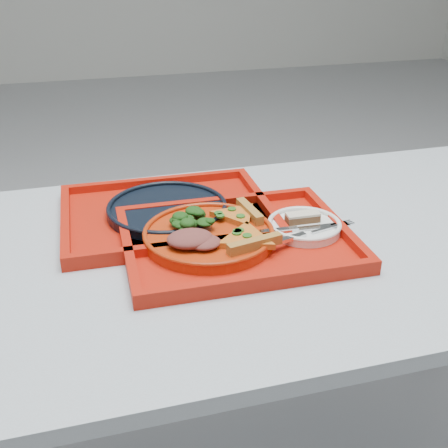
# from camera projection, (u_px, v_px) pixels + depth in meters

# --- Properties ---
(table) EXTENTS (1.60, 0.80, 0.75)m
(table) POSITION_uv_depth(u_px,v_px,m) (260.00, 271.00, 1.18)
(table) COLOR #9DA6B0
(table) RESTS_ON ground
(tray_main) EXTENTS (0.46, 0.36, 0.01)m
(tray_main) POSITION_uv_depth(u_px,v_px,m) (237.00, 242.00, 1.13)
(tray_main) COLOR #AD1709
(tray_main) RESTS_ON table
(tray_far) EXTENTS (0.46, 0.36, 0.01)m
(tray_far) POSITION_uv_depth(u_px,v_px,m) (167.00, 216.00, 1.23)
(tray_far) COLOR #AD1709
(tray_far) RESTS_ON table
(dinner_plate) EXTENTS (0.26, 0.26, 0.02)m
(dinner_plate) POSITION_uv_depth(u_px,v_px,m) (209.00, 237.00, 1.11)
(dinner_plate) COLOR #AD2C0B
(dinner_plate) RESTS_ON tray_main
(side_plate) EXTENTS (0.15, 0.15, 0.01)m
(side_plate) POSITION_uv_depth(u_px,v_px,m) (304.00, 228.00, 1.15)
(side_plate) COLOR white
(side_plate) RESTS_ON tray_main
(navy_plate) EXTENTS (0.26, 0.26, 0.02)m
(navy_plate) POSITION_uv_depth(u_px,v_px,m) (167.00, 210.00, 1.22)
(navy_plate) COLOR black
(navy_plate) RESTS_ON tray_far
(pizza_slice_a) EXTENTS (0.13, 0.15, 0.02)m
(pizza_slice_a) POSITION_uv_depth(u_px,v_px,m) (246.00, 237.00, 1.08)
(pizza_slice_a) COLOR orange
(pizza_slice_a) RESTS_ON dinner_plate
(pizza_slice_b) EXTENTS (0.13, 0.11, 0.02)m
(pizza_slice_b) POSITION_uv_depth(u_px,v_px,m) (237.00, 214.00, 1.17)
(pizza_slice_b) COLOR orange
(pizza_slice_b) RESTS_ON dinner_plate
(salad_heap) EXTENTS (0.08, 0.07, 0.04)m
(salad_heap) POSITION_uv_depth(u_px,v_px,m) (192.00, 217.00, 1.13)
(salad_heap) COLOR black
(salad_heap) RESTS_ON dinner_plate
(meat_portion) EXTENTS (0.09, 0.07, 0.03)m
(meat_portion) POSITION_uv_depth(u_px,v_px,m) (190.00, 239.00, 1.06)
(meat_portion) COLOR brown
(meat_portion) RESTS_ON dinner_plate
(dessert_bar) EXTENTS (0.07, 0.03, 0.02)m
(dessert_bar) POSITION_uv_depth(u_px,v_px,m) (303.00, 217.00, 1.16)
(dessert_bar) COLOR #492918
(dessert_bar) RESTS_ON side_plate
(knife) EXTENTS (0.19, 0.02, 0.01)m
(knife) POSITION_uv_depth(u_px,v_px,m) (305.00, 228.00, 1.13)
(knife) COLOR silver
(knife) RESTS_ON side_plate
(fork) EXTENTS (0.19, 0.06, 0.01)m
(fork) POSITION_uv_depth(u_px,v_px,m) (311.00, 233.00, 1.11)
(fork) COLOR silver
(fork) RESTS_ON side_plate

